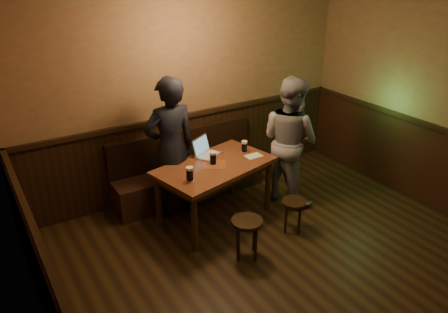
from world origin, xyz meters
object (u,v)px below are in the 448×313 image
pub_table (215,172)px  person_suit (170,149)px  pint_left (190,174)px  stool_right (294,207)px  stool_left (247,227)px  pint_right (244,146)px  bench (188,175)px  person_grey (290,140)px  laptop (205,151)px  pint_mid (213,158)px

pub_table → person_suit: 0.64m
pint_left → stool_right: bearing=-24.3°
person_suit → stool_left: bearing=103.6°
pint_right → bench: bearing=129.5°
stool_right → person_suit: size_ratio=0.22×
person_grey → bench: bearing=45.6°
pub_table → pint_right: size_ratio=10.12×
pint_left → bench: bearing=64.4°
laptop → pint_mid: bearing=-129.3°
pub_table → person_suit: size_ratio=0.87×
pint_mid → pub_table: bearing=-39.1°
pub_table → pint_right: (0.53, 0.12, 0.18)m
pub_table → laptop: bearing=70.4°
bench → stool_right: bench is taller
pint_left → pint_right: 1.05m
bench → pub_table: (-0.00, -0.76, 0.37)m
person_suit → person_grey: bearing=163.3°
stool_left → pint_right: size_ratio=3.00×
stool_left → person_suit: (-0.29, 1.30, 0.55)m
bench → person_grey: size_ratio=1.24×
stool_left → laptop: bearing=83.0°
bench → person_suit: (-0.40, -0.34, 0.63)m
pub_table → person_suit: bearing=120.5°
person_grey → pint_mid: bearing=77.5°
pub_table → stool_left: size_ratio=3.37×
stool_left → person_grey: bearing=32.8°
bench → pint_mid: bearing=-91.3°
pint_left → pint_right: size_ratio=1.09×
pint_mid → pint_right: 0.56m
person_suit → bench: bearing=-139.2°
bench → stool_right: bearing=-65.4°
pub_table → bench: bearing=77.2°
bench → pint_left: 1.23m
pint_mid → person_suit: person_suit is taller
stool_left → pint_mid: (0.09, 0.89, 0.49)m
person_suit → pint_right: bearing=162.7°
bench → pint_right: 1.00m
pint_right → laptop: size_ratio=0.38×
pint_mid → pint_right: bearing=11.1°
pub_table → laptop: laptop is taller
pint_right → person_suit: bearing=161.9°
person_grey → person_suit: bearing=63.8°
person_grey → laptop: bearing=62.9°
pub_table → pint_mid: size_ratio=9.51×
pint_left → pint_right: (1.00, 0.34, -0.01)m
stool_right → person_grey: bearing=56.0°
pint_mid → pint_right: (0.54, 0.11, -0.01)m
stool_left → pint_left: size_ratio=2.76×
laptop → pint_right: bearing=-49.6°
stool_right → pint_mid: size_ratio=2.44×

